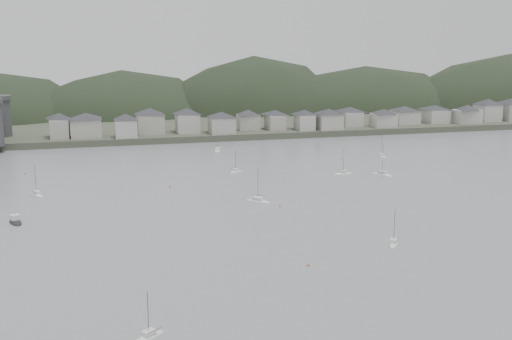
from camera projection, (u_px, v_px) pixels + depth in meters
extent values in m
plane|color=slate|center=(348.00, 269.00, 128.33)|extent=(900.00, 900.00, 0.00)
cube|color=#383D2D|center=(171.00, 111.00, 407.20)|extent=(900.00, 250.00, 3.00)
ellipsoid|color=black|center=(124.00, 135.00, 380.54)|extent=(132.08, 90.41, 79.74)
ellipsoid|color=black|center=(254.00, 134.00, 401.88)|extent=(133.88, 88.37, 101.41)
ellipsoid|color=black|center=(363.00, 127.00, 415.44)|extent=(165.81, 81.78, 82.55)
ellipsoid|color=black|center=(504.00, 126.00, 440.83)|extent=(177.60, 96.61, 102.57)
cylinder|color=#363638|center=(0.00, 118.00, 286.60)|extent=(10.00, 10.00, 17.00)
cube|color=gray|center=(60.00, 129.00, 282.81)|extent=(8.34, 12.91, 8.59)
pyramid|color=#2D2D32|center=(59.00, 116.00, 281.62)|extent=(15.78, 15.78, 3.01)
cube|color=gray|center=(86.00, 128.00, 285.14)|extent=(13.68, 13.35, 8.36)
pyramid|color=#2D2D32|center=(86.00, 116.00, 283.99)|extent=(20.07, 20.07, 2.93)
cube|color=#B4B2A9|center=(126.00, 129.00, 284.58)|extent=(9.78, 10.20, 8.08)
pyramid|color=#2D2D32|center=(125.00, 117.00, 283.47)|extent=(14.83, 14.83, 2.83)
cube|color=gray|center=(150.00, 124.00, 296.60)|extent=(12.59, 13.33, 9.09)
pyramid|color=#2D2D32|center=(150.00, 111.00, 295.35)|extent=(19.24, 19.24, 3.18)
cube|color=#B4B2A9|center=(187.00, 123.00, 299.60)|extent=(10.74, 12.17, 8.87)
pyramid|color=#2D2D32|center=(187.00, 111.00, 298.37)|extent=(17.01, 17.01, 3.10)
cube|color=gray|center=(222.00, 125.00, 297.42)|extent=(11.63, 12.09, 7.69)
pyramid|color=#2D2D32|center=(222.00, 114.00, 296.35)|extent=(17.61, 17.61, 2.69)
cube|color=gray|center=(248.00, 122.00, 309.47)|extent=(10.37, 9.35, 7.44)
pyramid|color=#2D2D32|center=(248.00, 112.00, 308.44)|extent=(14.65, 14.65, 2.60)
cube|color=gray|center=(275.00, 122.00, 310.56)|extent=(8.24, 12.20, 7.22)
pyramid|color=#2D2D32|center=(275.00, 112.00, 309.56)|extent=(15.17, 15.17, 2.53)
cube|color=#B4B2A9|center=(304.00, 122.00, 309.04)|extent=(8.06, 10.91, 7.46)
pyramid|color=#2D2D32|center=(305.00, 112.00, 308.01)|extent=(14.08, 14.08, 2.61)
cube|color=gray|center=(329.00, 122.00, 310.68)|extent=(11.73, 11.78, 7.66)
pyramid|color=#2D2D32|center=(329.00, 111.00, 309.62)|extent=(17.46, 17.46, 2.68)
cube|color=#B4B2A9|center=(350.00, 119.00, 323.99)|extent=(10.19, 13.02, 7.33)
pyramid|color=#2D2D32|center=(350.00, 109.00, 322.97)|extent=(17.23, 17.23, 2.57)
cube|color=#B4B2A9|center=(383.00, 120.00, 319.39)|extent=(11.70, 9.81, 6.88)
pyramid|color=#2D2D32|center=(384.00, 111.00, 318.44)|extent=(15.97, 15.97, 2.41)
cube|color=#B4B2A9|center=(404.00, 117.00, 331.95)|extent=(12.83, 12.48, 7.00)
pyramid|color=#2D2D32|center=(405.00, 108.00, 330.99)|extent=(18.79, 18.79, 2.45)
cube|color=#B4B2A9|center=(434.00, 116.00, 337.02)|extent=(11.07, 13.50, 6.97)
pyramid|color=#2D2D32|center=(435.00, 107.00, 336.06)|extent=(18.25, 18.25, 2.44)
cube|color=#B4B2A9|center=(467.00, 116.00, 333.51)|extent=(13.75, 9.12, 7.34)
pyramid|color=#2D2D32|center=(468.00, 107.00, 332.50)|extent=(16.97, 16.97, 2.57)
cube|color=#B4B2A9|center=(487.00, 113.00, 343.45)|extent=(11.37, 11.57, 9.05)
pyramid|color=#2D2D32|center=(488.00, 102.00, 342.20)|extent=(17.03, 17.03, 3.17)
cube|color=gray|center=(511.00, 112.00, 346.59)|extent=(12.07, 13.43, 9.09)
pyramid|color=#2D2D32|center=(512.00, 101.00, 345.33)|extent=(18.93, 18.93, 3.18)
ellipsoid|color=silver|center=(258.00, 202.00, 182.26)|extent=(7.69, 7.20, 1.60)
cube|color=silver|center=(258.00, 198.00, 182.04)|extent=(3.26, 3.17, 0.70)
cylinder|color=#3F3F42|center=(258.00, 185.00, 181.21)|extent=(0.12, 0.12, 9.99)
cylinder|color=#3F3F42|center=(261.00, 195.00, 183.10)|extent=(2.77, 2.45, 0.10)
ellipsoid|color=silver|center=(37.00, 195.00, 189.81)|extent=(5.76, 7.83, 1.52)
cube|color=silver|center=(36.00, 192.00, 189.59)|extent=(2.74, 3.13, 0.70)
cylinder|color=#3F3F42|center=(35.00, 180.00, 188.81)|extent=(0.12, 0.12, 9.49)
cylinder|color=#3F3F42|center=(34.00, 191.00, 188.18)|extent=(1.72, 3.05, 0.10)
ellipsoid|color=silver|center=(149.00, 338.00, 98.70)|extent=(6.09, 5.02, 1.21)
cube|color=silver|center=(149.00, 332.00, 98.51)|extent=(2.50, 2.30, 0.70)
cylinder|color=#3F3F42|center=(148.00, 315.00, 97.89)|extent=(0.12, 0.12, 7.57)
cylinder|color=#3F3F42|center=(155.00, 330.00, 98.04)|extent=(2.30, 1.62, 0.10)
ellipsoid|color=silver|center=(218.00, 151.00, 266.58)|extent=(4.97, 8.12, 1.55)
cube|color=silver|center=(218.00, 148.00, 266.36)|extent=(2.52, 3.13, 0.70)
cylinder|color=#3F3F42|center=(217.00, 140.00, 265.56)|extent=(0.12, 0.12, 9.67)
cylinder|color=#3F3F42|center=(216.00, 147.00, 267.37)|extent=(1.28, 3.31, 0.10)
ellipsoid|color=silver|center=(381.00, 157.00, 253.30)|extent=(2.98, 7.92, 1.56)
cube|color=silver|center=(381.00, 154.00, 253.08)|extent=(1.88, 2.83, 0.70)
cylinder|color=#3F3F42|center=(381.00, 145.00, 252.27)|extent=(0.12, 0.12, 9.73)
cylinder|color=#3F3F42|center=(379.00, 152.00, 254.26)|extent=(0.32, 3.50, 0.10)
ellipsoid|color=silver|center=(343.00, 174.00, 220.20)|extent=(7.37, 2.84, 1.44)
cube|color=silver|center=(343.00, 171.00, 219.99)|extent=(2.64, 1.77, 0.70)
cylinder|color=#3F3F42|center=(344.00, 161.00, 219.24)|extent=(0.12, 0.12, 9.02)
cylinder|color=#3F3F42|center=(340.00, 170.00, 219.64)|extent=(3.25, 0.34, 0.10)
ellipsoid|color=silver|center=(382.00, 175.00, 218.49)|extent=(6.54, 9.01, 1.74)
cube|color=silver|center=(382.00, 172.00, 218.25)|extent=(3.12, 3.59, 0.70)
cylinder|color=#3F3F42|center=(383.00, 160.00, 217.34)|extent=(0.12, 0.12, 10.90)
cylinder|color=#3F3F42|center=(382.00, 171.00, 216.64)|extent=(1.92, 3.52, 0.10)
ellipsoid|color=silver|center=(236.00, 172.00, 223.47)|extent=(6.19, 5.35, 1.25)
cube|color=silver|center=(236.00, 170.00, 223.28)|extent=(2.57, 2.41, 0.70)
cylinder|color=#3F3F42|center=(235.00, 161.00, 222.64)|extent=(0.12, 0.12, 7.81)
cylinder|color=#3F3F42|center=(233.00, 168.00, 223.58)|extent=(2.31, 1.77, 0.10)
ellipsoid|color=silver|center=(393.00, 244.00, 144.02)|extent=(5.34, 6.61, 1.31)
cube|color=silver|center=(394.00, 240.00, 143.83)|extent=(2.46, 2.70, 0.70)
cylinder|color=#3F3F42|center=(394.00, 227.00, 143.15)|extent=(0.12, 0.12, 8.17)
cylinder|color=#3F3F42|center=(398.00, 239.00, 142.94)|extent=(1.70, 2.51, 0.10)
ellipsoid|color=black|center=(16.00, 223.00, 161.26)|extent=(4.97, 7.96, 1.65)
cube|color=silver|center=(15.00, 217.00, 160.95)|extent=(2.71, 2.80, 1.40)
cylinder|color=#3F3F42|center=(15.00, 214.00, 160.77)|extent=(0.10, 0.10, 1.20)
sphere|color=#C96243|center=(170.00, 186.00, 201.11)|extent=(0.70, 0.70, 0.70)
sphere|color=#C96243|center=(280.00, 206.00, 177.38)|extent=(0.70, 0.70, 0.70)
sphere|color=#C96243|center=(25.00, 174.00, 220.56)|extent=(0.70, 0.70, 0.70)
sphere|color=#C96243|center=(308.00, 265.00, 130.38)|extent=(0.70, 0.70, 0.70)
sphere|color=#C96243|center=(341.00, 159.00, 247.95)|extent=(0.70, 0.70, 0.70)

